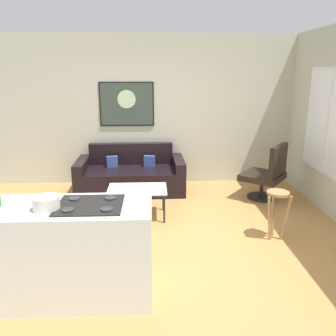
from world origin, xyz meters
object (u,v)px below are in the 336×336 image
object	(u,v)px
couch	(131,176)
mixing_bowl	(46,203)
coffee_table	(137,191)
armchair	(268,173)
wall_painting	(127,104)
bar_stool	(277,204)

from	to	relation	value
couch	mixing_bowl	distance (m)	3.29
coffee_table	mixing_bowl	size ratio (longest dim) A/B	3.69
armchair	coffee_table	bearing A→B (deg)	-163.31
couch	wall_painting	distance (m)	1.35
armchair	bar_stool	bearing A→B (deg)	-103.55
bar_stool	wall_painting	size ratio (longest dim) A/B	0.63
coffee_table	mixing_bowl	world-z (taller)	mixing_bowl
coffee_table	bar_stool	world-z (taller)	bar_stool
couch	coffee_table	world-z (taller)	couch
couch	bar_stool	xyz separation A→B (m)	(2.00, -2.00, 0.20)
couch	bar_stool	world-z (taller)	couch
armchair	bar_stool	world-z (taller)	armchair
coffee_table	bar_stool	size ratio (longest dim) A/B	1.35
armchair	mixing_bowl	distance (m)	3.92
couch	armchair	world-z (taller)	armchair
couch	wall_painting	bearing A→B (deg)	98.48
coffee_table	wall_painting	size ratio (longest dim) A/B	0.86
mixing_bowl	wall_painting	xyz separation A→B (m)	(0.47, 3.65, 0.55)
couch	bar_stool	bearing A→B (deg)	-44.93
mixing_bowl	wall_painting	distance (m)	3.72
bar_stool	mixing_bowl	bearing A→B (deg)	-155.20
armchair	bar_stool	xyz separation A→B (m)	(-0.34, -1.43, 0.02)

